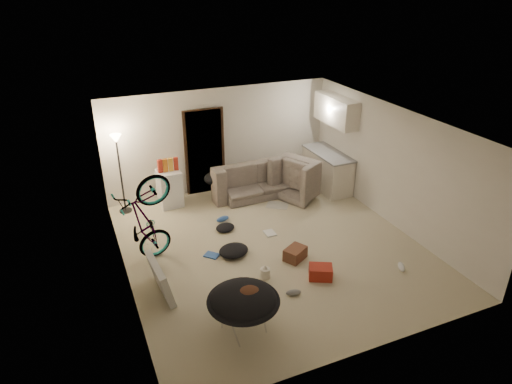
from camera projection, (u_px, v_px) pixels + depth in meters
name	position (u px, v px, depth m)	size (l,w,h in m)	color
floor	(272.00, 247.00, 8.95)	(5.50, 6.00, 0.02)	beige
ceiling	(274.00, 124.00, 7.85)	(5.50, 6.00, 0.02)	white
wall_back	(219.00, 140.00, 10.89)	(5.50, 0.02, 2.50)	silver
wall_front	(371.00, 281.00, 5.90)	(5.50, 0.02, 2.50)	silver
wall_left	(119.00, 218.00, 7.42)	(0.02, 6.00, 2.50)	silver
wall_right	(394.00, 167.00, 9.37)	(0.02, 6.00, 2.50)	silver
doorway	(204.00, 152.00, 10.82)	(0.85, 0.10, 2.04)	black
door_trim	(205.00, 152.00, 10.79)	(0.97, 0.04, 2.10)	#331F12
floor_lamp	(118.00, 157.00, 9.72)	(0.28, 0.28, 1.81)	black
kitchen_counter	(327.00, 171.00, 11.27)	(0.60, 1.50, 0.88)	silver
counter_top	(328.00, 153.00, 11.07)	(0.64, 1.54, 0.04)	gray
kitchen_uppers	(336.00, 110.00, 10.66)	(0.38, 1.40, 0.65)	silver
sofa	(253.00, 180.00, 11.06)	(2.19, 0.86, 0.64)	#333A34
armchair	(303.00, 179.00, 11.00)	(1.09, 0.96, 0.71)	#333A34
bicycle	(147.00, 240.00, 8.27)	(0.63, 1.82, 0.95)	black
book_asset	(224.00, 299.00, 7.50)	(0.17, 0.23, 0.02)	#A32618
mini_fridge	(170.00, 188.00, 10.38)	(0.50, 0.50, 0.85)	white
snack_box_0	(160.00, 166.00, 10.07)	(0.10, 0.07, 0.30)	#A32618
snack_box_1	(165.00, 165.00, 10.11)	(0.10, 0.07, 0.30)	#CB6B19
snack_box_2	(171.00, 165.00, 10.15)	(0.10, 0.07, 0.30)	gold
snack_box_3	(176.00, 164.00, 10.20)	(0.10, 0.07, 0.30)	#A32618
saucer_chair	(243.00, 306.00, 6.67)	(1.08, 1.08, 0.76)	silver
hoodie	(247.00, 295.00, 6.57)	(0.48, 0.40, 0.22)	#4D2A1A
sofa_drape	(216.00, 178.00, 10.63)	(0.56, 0.46, 0.28)	black
tv_box	(160.00, 278.00, 7.52)	(0.11, 0.93, 0.62)	silver
drink_case_a	(295.00, 254.00, 8.52)	(0.41, 0.29, 0.24)	brown
drink_case_b	(320.00, 272.00, 7.99)	(0.40, 0.30, 0.23)	#A32618
juicer	(265.00, 272.00, 8.01)	(0.18, 0.18, 0.26)	beige
newspaper	(278.00, 205.00, 10.55)	(0.38, 0.49, 0.01)	#B0ADA2
book_blue	(212.00, 255.00, 8.66)	(0.20, 0.27, 0.03)	#325DB4
book_white	(270.00, 233.00, 9.39)	(0.21, 0.27, 0.03)	silver
shoe_0	(223.00, 219.00, 9.85)	(0.30, 0.12, 0.11)	#325DB4
shoe_2	(221.00, 308.00, 7.25)	(0.25, 0.10, 0.09)	#325DB4
shoe_3	(293.00, 292.00, 7.60)	(0.26, 0.10, 0.10)	slate
shoe_4	(401.00, 267.00, 8.25)	(0.28, 0.11, 0.10)	white
clothes_lump_a	(234.00, 251.00, 8.66)	(0.58, 0.49, 0.18)	black
clothes_lump_b	(225.00, 228.00, 9.50)	(0.41, 0.35, 0.12)	black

